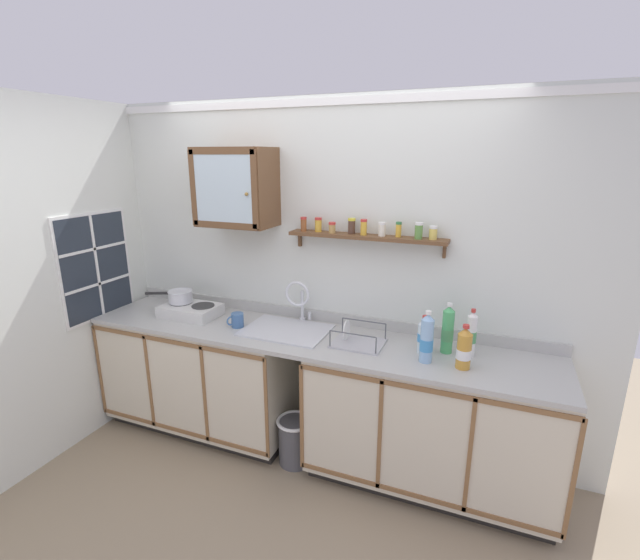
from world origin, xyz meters
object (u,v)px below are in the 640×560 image
object	(u,v)px
bottle_opaque_white_2	(471,335)
dish_rack	(357,341)
hot_plate_stove	(191,310)
bottle_water_blue_4	(427,339)
bottle_water_clear_1	(424,336)
mug	(237,320)
sink	(288,332)
bottle_soda_green_0	(448,330)
wall_cabinet	(236,187)
bottle_juice_amber_3	(464,349)
trash_bin	(295,440)
saucepan	(180,296)

from	to	relation	value
bottle_opaque_white_2	dish_rack	bearing A→B (deg)	-172.55
hot_plate_stove	bottle_water_blue_4	size ratio (longest dim) A/B	1.33
bottle_water_clear_1	mug	size ratio (longest dim) A/B	2.02
sink	bottle_water_blue_4	world-z (taller)	sink
bottle_opaque_white_2	bottle_water_blue_4	world-z (taller)	bottle_water_blue_4
bottle_soda_green_0	wall_cabinet	bearing A→B (deg)	177.79
wall_cabinet	bottle_soda_green_0	bearing A→B (deg)	-2.21
mug	wall_cabinet	size ratio (longest dim) A/B	0.22
bottle_water_blue_4	wall_cabinet	xyz separation A→B (m)	(-1.42, 0.24, 0.83)
hot_plate_stove	bottle_juice_amber_3	bearing A→B (deg)	-3.31
mug	trash_bin	bearing A→B (deg)	-12.35
hot_plate_stove	bottle_opaque_white_2	size ratio (longest dim) A/B	1.40
bottle_soda_green_0	bottle_water_blue_4	size ratio (longest dim) A/B	1.01
mug	wall_cabinet	world-z (taller)	wall_cabinet
bottle_water_clear_1	trash_bin	xyz separation A→B (m)	(-0.82, -0.18, -0.85)
saucepan	mug	size ratio (longest dim) A/B	2.80
wall_cabinet	mug	bearing A→B (deg)	-68.81
bottle_soda_green_0	mug	bearing A→B (deg)	-175.04
sink	hot_plate_stove	xyz separation A→B (m)	(-0.82, -0.02, 0.06)
sink	trash_bin	world-z (taller)	sink
bottle_soda_green_0	trash_bin	xyz separation A→B (m)	(-0.95, -0.23, -0.89)
hot_plate_stove	sink	bearing A→B (deg)	1.61
sink	bottle_soda_green_0	world-z (taller)	sink
sink	saucepan	world-z (taller)	sink
sink	trash_bin	xyz separation A→B (m)	(0.13, -0.19, -0.73)
sink	bottle_water_clear_1	world-z (taller)	sink
mug	trash_bin	world-z (taller)	mug
bottle_opaque_white_2	wall_cabinet	bearing A→B (deg)	178.02
hot_plate_stove	mug	size ratio (longest dim) A/B	3.53
bottle_water_clear_1	bottle_water_blue_4	world-z (taller)	bottle_water_blue_4
sink	dish_rack	size ratio (longest dim) A/B	1.79
bottle_soda_green_0	saucepan	bearing A→B (deg)	-178.62
hot_plate_stove	saucepan	size ratio (longest dim) A/B	1.26
saucepan	wall_cabinet	size ratio (longest dim) A/B	0.62
bottle_water_blue_4	trash_bin	bearing A→B (deg)	-176.39
saucepan	bottle_water_clear_1	distance (m)	1.88
sink	dish_rack	distance (m)	0.53
bottle_soda_green_0	sink	bearing A→B (deg)	-177.63
bottle_water_blue_4	bottle_water_clear_1	bearing A→B (deg)	105.32
saucepan	bottle_water_clear_1	bearing A→B (deg)	-0.33
hot_plate_stove	bottle_soda_green_0	distance (m)	1.91
bottle_water_clear_1	dish_rack	xyz separation A→B (m)	(-0.43, -0.03, -0.09)
dish_rack	trash_bin	size ratio (longest dim) A/B	0.96
wall_cabinet	bottle_opaque_white_2	bearing A→B (deg)	-1.98
bottle_soda_green_0	wall_cabinet	world-z (taller)	wall_cabinet
bottle_water_clear_1	bottle_opaque_white_2	bearing A→B (deg)	12.44
bottle_water_clear_1	mug	world-z (taller)	bottle_water_clear_1
sink	wall_cabinet	bearing A→B (deg)	166.66
dish_rack	trash_bin	distance (m)	0.87
dish_rack	mug	bearing A→B (deg)	-177.72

